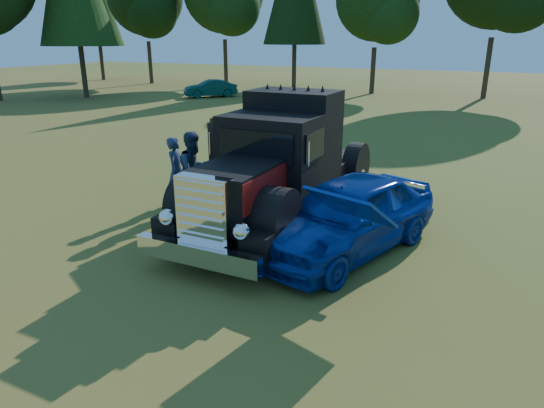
% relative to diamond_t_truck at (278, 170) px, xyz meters
% --- Properties ---
extents(ground, '(120.00, 120.00, 0.00)m').
position_rel_diamond_t_truck_xyz_m(ground, '(-1.24, -1.40, -1.28)').
color(ground, '#3C5F1C').
rests_on(ground, ground).
extents(diamond_t_truck, '(3.26, 7.16, 3.00)m').
position_rel_diamond_t_truck_xyz_m(diamond_t_truck, '(0.00, 0.00, 0.00)').
color(diamond_t_truck, black).
rests_on(diamond_t_truck, ground).
extents(hotrod_coupe, '(3.16, 4.93, 1.89)m').
position_rel_diamond_t_truck_xyz_m(hotrod_coupe, '(1.96, -0.84, -0.49)').
color(hotrod_coupe, '#0719A1').
rests_on(hotrod_coupe, ground).
extents(spectator_near, '(0.56, 0.72, 1.77)m').
position_rel_diamond_t_truck_xyz_m(spectator_near, '(-2.96, 0.11, -0.39)').
color(spectator_near, navy).
rests_on(spectator_near, ground).
extents(spectator_far, '(0.98, 1.13, 1.98)m').
position_rel_diamond_t_truck_xyz_m(spectator_far, '(-2.32, 0.01, -0.29)').
color(spectator_far, navy).
rests_on(spectator_far, ground).
extents(distant_teal_car, '(3.58, 3.58, 1.24)m').
position_rel_diamond_t_truck_xyz_m(distant_teal_car, '(-15.18, 20.67, -0.66)').
color(distant_teal_car, '#0B4543').
rests_on(distant_teal_car, ground).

